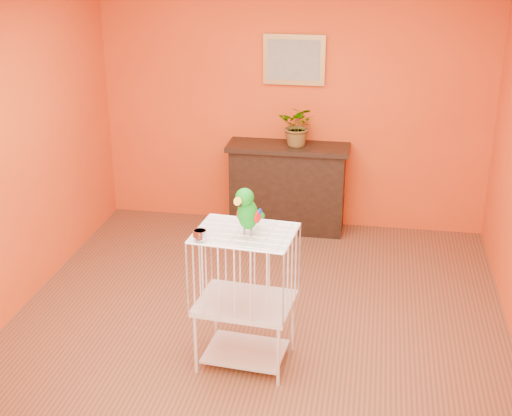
# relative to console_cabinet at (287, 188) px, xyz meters

# --- Properties ---
(ground) EXTENTS (4.50, 4.50, 0.00)m
(ground) POSITION_rel_console_cabinet_xyz_m (0.02, -2.03, -0.46)
(ground) COLOR brown
(ground) RESTS_ON ground
(room_shell) EXTENTS (4.50, 4.50, 4.50)m
(room_shell) POSITION_rel_console_cabinet_xyz_m (0.02, -2.03, 1.12)
(room_shell) COLOR #DF4A15
(room_shell) RESTS_ON ground
(console_cabinet) EXTENTS (1.24, 0.45, 0.92)m
(console_cabinet) POSITION_rel_console_cabinet_xyz_m (0.00, 0.00, 0.00)
(console_cabinet) COLOR black
(console_cabinet) RESTS_ON ground
(potted_plant) EXTENTS (0.45, 0.48, 0.32)m
(potted_plant) POSITION_rel_console_cabinet_xyz_m (0.10, 0.02, 0.62)
(potted_plant) COLOR #26722D
(potted_plant) RESTS_ON console_cabinet
(framed_picture) EXTENTS (0.62, 0.04, 0.50)m
(framed_picture) POSITION_rel_console_cabinet_xyz_m (0.02, 0.18, 1.29)
(framed_picture) COLOR #A17639
(framed_picture) RESTS_ON room_shell
(birdcage) EXTENTS (0.71, 0.57, 1.04)m
(birdcage) POSITION_rel_console_cabinet_xyz_m (0.03, -2.50, 0.08)
(birdcage) COLOR silver
(birdcage) RESTS_ON ground
(feed_cup) EXTENTS (0.09, 0.09, 0.07)m
(feed_cup) POSITION_rel_console_cabinet_xyz_m (-0.24, -2.68, 0.61)
(feed_cup) COLOR silver
(feed_cup) RESTS_ON birdcage
(parrot) EXTENTS (0.20, 0.31, 0.35)m
(parrot) POSITION_rel_console_cabinet_xyz_m (0.06, -2.54, 0.75)
(parrot) COLOR #59544C
(parrot) RESTS_ON birdcage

